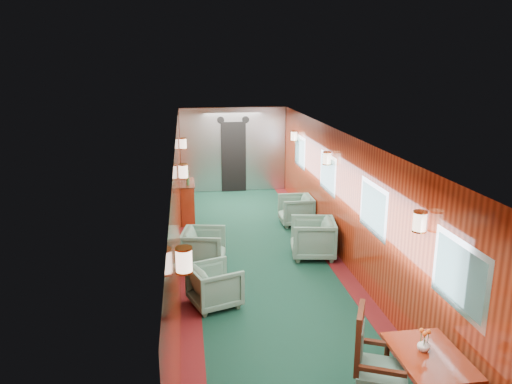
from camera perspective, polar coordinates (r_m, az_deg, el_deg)
room at (r=8.40m, az=1.31°, el=0.84°), size 12.00×12.10×2.40m
bulkhead at (r=14.23m, az=-2.61°, el=4.81°), size 2.98×0.17×2.39m
windows_right at (r=9.03m, az=10.39°, el=0.40°), size 0.02×8.60×0.80m
wall_sconces at (r=8.91m, az=0.72°, el=2.68°), size 2.97×7.97×0.25m
dining_table at (r=5.75m, az=19.16°, el=-18.15°), size 0.69×0.98×0.74m
side_chair at (r=5.63m, az=13.11°, el=-18.02°), size 0.69×0.71×1.20m
credenza at (r=11.77m, az=-7.82°, el=-1.04°), size 0.32×1.03×1.20m
flower_vase at (r=5.69m, az=18.63°, el=-16.22°), size 0.16×0.16×0.14m
armchair_left_near at (r=7.79m, az=-4.72°, el=-10.60°), size 0.91×0.89×0.65m
armchair_left_far at (r=9.23m, az=-5.99°, el=-6.34°), size 0.89×0.87×0.69m
armchair_right_near at (r=9.62m, az=6.50°, el=-5.26°), size 0.94×0.92×0.75m
armchair_right_far at (r=11.46m, az=4.57°, el=-2.08°), size 0.74×0.72×0.67m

